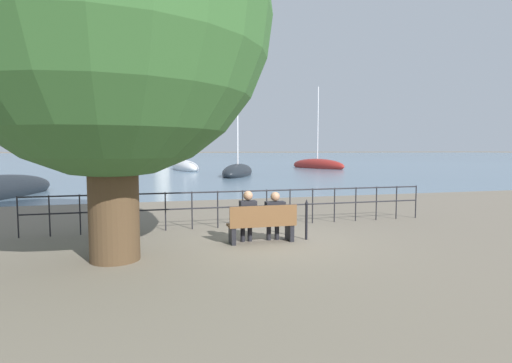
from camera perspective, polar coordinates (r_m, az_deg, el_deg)
ground_plane at (r=9.61m, az=0.78°, el=-8.63°), size 1000.00×1000.00×0.00m
harbor_water at (r=167.34m, az=-14.12°, el=3.63°), size 600.00×300.00×0.01m
shade_tree at (r=8.67m, az=-20.32°, el=21.25°), size 6.26×6.26×7.89m
park_bench at (r=9.47m, az=0.88°, el=-6.21°), size 1.62×0.45×0.90m
seated_person_left at (r=9.41m, az=-1.20°, el=-4.67°), size 0.39×0.35×1.24m
seated_person_right at (r=9.59m, az=2.68°, el=-4.63°), size 0.46×0.35×1.19m
promenade_railing at (r=11.38m, az=-1.93°, el=-3.03°), size 11.50×0.04×1.05m
closed_umbrella at (r=9.84m, az=7.21°, el=-5.07°), size 0.09×0.09×1.00m
sailboat_0 at (r=34.51m, az=-2.63°, el=1.38°), size 5.09×8.36×7.50m
sailboat_3 at (r=48.59m, az=8.76°, el=2.31°), size 4.63×8.61×10.17m
sailboat_4 at (r=44.15m, az=-10.12°, el=2.05°), size 3.29×8.51×10.33m
harbor_lighthouse at (r=130.02m, az=-13.54°, el=8.91°), size 5.24×5.24×26.75m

